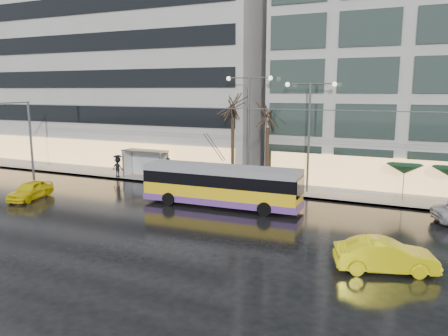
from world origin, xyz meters
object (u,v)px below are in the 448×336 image
Objects in this scene: bus_shelter at (143,157)px; taxi_a at (31,190)px; trolleybus at (221,187)px; street_lamp_near at (249,116)px.

taxi_a is (-3.09, -10.20, -1.27)m from bus_shelter.
street_lamp_near is (-0.42, 6.35, 4.58)m from trolleybus.
taxi_a is at bearing -164.09° from trolleybus.
street_lamp_near is 17.78m from taxi_a.
taxi_a is (-13.90, -3.96, -0.72)m from trolleybus.
street_lamp_near is 2.24× the size of taxi_a.
bus_shelter is 1.04× the size of taxi_a.
trolleybus reaches higher than taxi_a.
street_lamp_near is at bearing 0.63° from bus_shelter.
street_lamp_near reaches higher than taxi_a.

